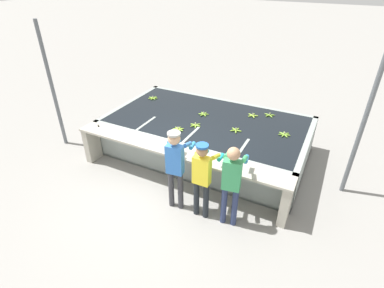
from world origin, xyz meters
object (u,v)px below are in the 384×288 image
object	(u,v)px
worker_2	(232,179)
knife_0	(99,127)
banana_bunch_floating_0	(178,129)
banana_bunch_floating_6	(236,130)
banana_bunch_floating_2	(153,98)
banana_bunch_floating_1	(195,125)
banana_bunch_floating_5	(204,114)
banana_bunch_floating_4	(253,115)
support_post_left	(52,88)
support_post_right	(363,125)
worker_1	(202,174)
banana_bunch_floating_3	(270,115)
worker_0	(176,163)
banana_bunch_floating_7	(284,134)

from	to	relation	value
worker_2	knife_0	xyz separation A→B (m)	(-3.52, 0.54, -0.07)
banana_bunch_floating_0	banana_bunch_floating_6	size ratio (longest dim) A/B	1.01
knife_0	banana_bunch_floating_2	bearing A→B (deg)	85.75
banana_bunch_floating_1	banana_bunch_floating_5	size ratio (longest dim) A/B	1.00
banana_bunch_floating_4	support_post_left	bearing A→B (deg)	-155.57
banana_bunch_floating_0	banana_bunch_floating_4	xyz separation A→B (m)	(1.32, 1.51, 0.00)
banana_bunch_floating_6	banana_bunch_floating_4	bearing A→B (deg)	83.06
banana_bunch_floating_2	banana_bunch_floating_6	world-z (taller)	same
banana_bunch_floating_2	banana_bunch_floating_5	bearing A→B (deg)	-10.10
worker_2	support_post_right	world-z (taller)	support_post_right
worker_1	banana_bunch_floating_4	distance (m)	2.84
banana_bunch_floating_5	support_post_right	size ratio (longest dim) A/B	0.09
banana_bunch_floating_2	banana_bunch_floating_6	bearing A→B (deg)	-15.17
banana_bunch_floating_3	knife_0	distance (m)	4.22
worker_0	banana_bunch_floating_4	distance (m)	2.92
banana_bunch_floating_3	worker_2	bearing A→B (deg)	-88.01
banana_bunch_floating_0	banana_bunch_floating_2	size ratio (longest dim) A/B	1.00
worker_2	banana_bunch_floating_6	xyz separation A→B (m)	(-0.59, 1.86, -0.06)
banana_bunch_floating_2	banana_bunch_floating_7	bearing A→B (deg)	-6.64
worker_2	banana_bunch_floating_4	world-z (taller)	worker_2
banana_bunch_floating_1	banana_bunch_floating_5	xyz separation A→B (m)	(-0.09, 0.64, 0.00)
banana_bunch_floating_5	banana_bunch_floating_4	bearing A→B (deg)	23.43
banana_bunch_floating_0	worker_2	bearing A→B (deg)	-35.63
worker_0	banana_bunch_floating_3	world-z (taller)	worker_0
worker_1	banana_bunch_floating_3	distance (m)	3.09
banana_bunch_floating_0	support_post_right	distance (m)	3.79
banana_bunch_floating_3	support_post_right	bearing A→B (deg)	-27.36
banana_bunch_floating_5	banana_bunch_floating_7	world-z (taller)	same
banana_bunch_floating_7	support_post_right	world-z (taller)	support_post_right
worker_1	banana_bunch_floating_7	xyz separation A→B (m)	(0.99, 2.21, -0.03)
banana_bunch_floating_6	knife_0	xyz separation A→B (m)	(-2.93, -1.32, -0.01)
banana_bunch_floating_1	banana_bunch_floating_3	bearing A→B (deg)	43.40
worker_2	support_post_left	bearing A→B (deg)	171.90
banana_bunch_floating_0	banana_bunch_floating_5	world-z (taller)	same
worker_1	knife_0	size ratio (longest dim) A/B	5.59
worker_2	banana_bunch_floating_5	bearing A→B (deg)	125.21
worker_2	banana_bunch_floating_3	distance (m)	3.02
banana_bunch_floating_3	support_post_left	xyz separation A→B (m)	(-4.95, -2.30, 0.66)
worker_1	banana_bunch_floating_2	world-z (taller)	worker_1
banana_bunch_floating_0	banana_bunch_floating_6	distance (m)	1.33
worker_1	knife_0	distance (m)	3.04
banana_bunch_floating_0	support_post_left	distance (m)	3.37
banana_bunch_floating_6	banana_bunch_floating_7	size ratio (longest dim) A/B	0.99
banana_bunch_floating_4	banana_bunch_floating_6	world-z (taller)	same
banana_bunch_floating_5	support_post_left	world-z (taller)	support_post_left
worker_0	banana_bunch_floating_7	world-z (taller)	worker_0
banana_bunch_floating_1	banana_bunch_floating_5	distance (m)	0.65
worker_1	banana_bunch_floating_3	bearing A→B (deg)	81.81
banana_bunch_floating_0	banana_bunch_floating_4	distance (m)	2.00
worker_0	worker_1	bearing A→B (deg)	0.87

